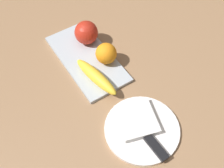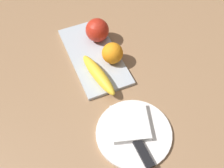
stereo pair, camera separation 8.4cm
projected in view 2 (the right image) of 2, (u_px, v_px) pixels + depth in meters
The scene contains 8 objects.
ground_plane at pixel (89, 61), 0.95m from camera, with size 2.40×2.40×0.00m, color #956E4D.
fruit_tray at pixel (94, 56), 0.96m from camera, with size 0.32×0.16×0.01m, color #B0B9C3.
apple at pixel (97, 30), 0.96m from camera, with size 0.08×0.08×0.08m, color #B52718.
banana at pixel (99, 74), 0.88m from camera, with size 0.18×0.04×0.04m, color yellow.
orange_near_apple at pixel (112, 53), 0.91m from camera, with size 0.07×0.07×0.07m, color orange.
dinner_plate at pixel (134, 133), 0.79m from camera, with size 0.22×0.22×0.01m, color white.
folded_napkin at pixel (130, 123), 0.79m from camera, with size 0.11×0.10×0.02m, color white.
knife at pixel (140, 148), 0.75m from camera, with size 0.18×0.03×0.01m.
Camera 2 is at (-0.60, 0.17, 0.73)m, focal length 44.94 mm.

